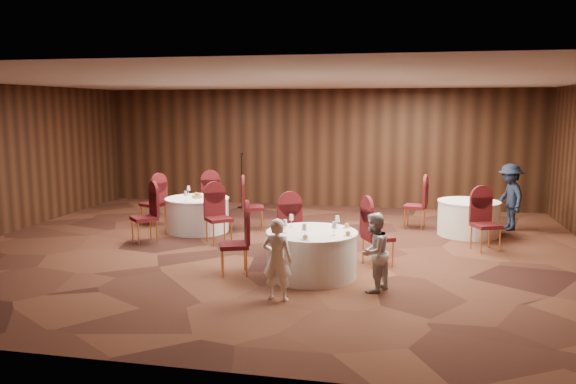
% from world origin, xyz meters
% --- Properties ---
extents(ground, '(12.00, 12.00, 0.00)m').
position_xyz_m(ground, '(0.00, 0.00, 0.00)').
color(ground, black).
rests_on(ground, ground).
extents(room_shell, '(12.00, 12.00, 12.00)m').
position_xyz_m(room_shell, '(0.00, 0.00, 1.96)').
color(room_shell, silver).
rests_on(room_shell, ground).
extents(table_main, '(1.47, 1.47, 0.74)m').
position_xyz_m(table_main, '(0.94, -1.53, 0.38)').
color(table_main, white).
rests_on(table_main, ground).
extents(table_left, '(1.39, 1.39, 0.74)m').
position_xyz_m(table_left, '(-2.05, 1.26, 0.38)').
color(table_left, white).
rests_on(table_left, ground).
extents(table_right, '(1.29, 1.29, 0.74)m').
position_xyz_m(table_right, '(3.75, 2.06, 0.38)').
color(table_right, white).
rests_on(table_right, ground).
extents(chairs_main, '(2.97, 2.02, 1.00)m').
position_xyz_m(chairs_main, '(0.64, -0.89, 0.50)').
color(chairs_main, '#400C0F').
rests_on(chairs_main, ground).
extents(chairs_left, '(3.06, 3.18, 1.00)m').
position_xyz_m(chairs_left, '(-2.07, 1.28, 0.50)').
color(chairs_left, '#400C0F').
rests_on(chairs_left, ground).
extents(chairs_right, '(1.93, 2.47, 1.00)m').
position_xyz_m(chairs_right, '(3.29, 1.67, 0.50)').
color(chairs_right, '#400C0F').
rests_on(chairs_right, ground).
extents(tabletop_main, '(1.12, 1.11, 0.22)m').
position_xyz_m(tabletop_main, '(1.10, -1.62, 0.84)').
color(tabletop_main, silver).
rests_on(tabletop_main, table_main).
extents(tabletop_left, '(0.77, 0.82, 0.22)m').
position_xyz_m(tabletop_left, '(-2.06, 1.26, 0.82)').
color(tabletop_left, silver).
rests_on(tabletop_left, table_left).
extents(tabletop_right, '(0.08, 0.08, 0.22)m').
position_xyz_m(tabletop_right, '(3.99, 1.77, 0.90)').
color(tabletop_right, silver).
rests_on(tabletop_right, table_right).
extents(mic_stand, '(0.24, 0.24, 1.49)m').
position_xyz_m(mic_stand, '(-1.91, 4.25, 0.42)').
color(mic_stand, black).
rests_on(mic_stand, ground).
extents(woman_a, '(0.46, 0.32, 1.18)m').
position_xyz_m(woman_a, '(0.65, -2.74, 0.59)').
color(woman_a, white).
rests_on(woman_a, ground).
extents(woman_b, '(0.66, 0.71, 1.18)m').
position_xyz_m(woman_b, '(1.96, -2.07, 0.59)').
color(woman_b, '#BCBBC1').
rests_on(woman_b, ground).
extents(man_c, '(0.79, 1.07, 1.48)m').
position_xyz_m(man_c, '(4.69, 2.78, 0.74)').
color(man_c, '#151E30').
rests_on(man_c, ground).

